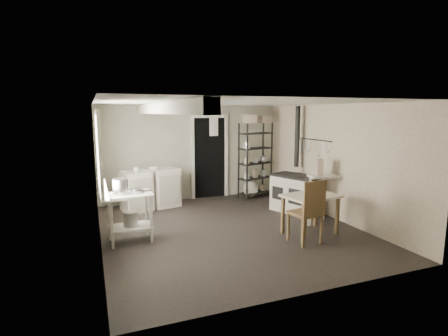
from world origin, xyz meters
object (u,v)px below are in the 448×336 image
object	(u,v)px
chair	(305,214)
flour_sack	(251,188)
stockpot	(121,187)
work_table	(310,213)
prep_table	(130,219)
base_cabinets	(151,188)
shelf_rack	(255,160)
stove	(296,192)

from	to	relation	value
chair	flour_sack	world-z (taller)	chair
stockpot	work_table	bearing A→B (deg)	-13.53
prep_table	base_cabinets	xyz separation A→B (m)	(0.66, 1.98, 0.06)
chair	flour_sack	size ratio (longest dim) A/B	2.35
stockpot	shelf_rack	size ratio (longest dim) A/B	0.14
stockpot	chair	distance (m)	3.05
work_table	stove	bearing A→B (deg)	67.89
flour_sack	work_table	bearing A→B (deg)	-93.81
prep_table	stockpot	distance (m)	0.56
prep_table	shelf_rack	xyz separation A→B (m)	(3.30, 2.07, 0.55)
stockpot	shelf_rack	bearing A→B (deg)	30.81
base_cabinets	work_table	xyz separation A→B (m)	(2.35, -2.71, -0.08)
stockpot	flour_sack	world-z (taller)	stockpot
prep_table	stove	bearing A→B (deg)	8.81
prep_table	chair	xyz separation A→B (m)	(2.68, -1.06, 0.08)
stove	shelf_rack	bearing A→B (deg)	76.83
prep_table	work_table	size ratio (longest dim) A/B	0.88
stockpot	flour_sack	size ratio (longest dim) A/B	0.58
stockpot	shelf_rack	distance (m)	3.99
work_table	stockpot	bearing A→B (deg)	166.47
shelf_rack	stove	world-z (taller)	shelf_rack
base_cabinets	shelf_rack	bearing A→B (deg)	-11.75
shelf_rack	flour_sack	bearing A→B (deg)	143.21
work_table	flour_sack	xyz separation A→B (m)	(0.19, 2.83, -0.14)
prep_table	flour_sack	world-z (taller)	prep_table
stockpot	stove	distance (m)	3.73
prep_table	stove	distance (m)	3.57
work_table	prep_table	bearing A→B (deg)	166.30
flour_sack	shelf_rack	bearing A→B (deg)	-18.59
stockpot	base_cabinets	bearing A→B (deg)	68.08
prep_table	base_cabinets	size ratio (longest dim) A/B	0.62
chair	prep_table	bearing A→B (deg)	151.33
prep_table	stockpot	bearing A→B (deg)	170.54
base_cabinets	flour_sack	xyz separation A→B (m)	(2.54, 0.12, -0.22)
prep_table	flour_sack	size ratio (longest dim) A/B	1.80
stockpot	stove	size ratio (longest dim) A/B	0.26
base_cabinets	shelf_rack	size ratio (longest dim) A/B	0.71
shelf_rack	work_table	bearing A→B (deg)	-114.08
shelf_rack	stockpot	bearing A→B (deg)	-167.39
stove	work_table	bearing A→B (deg)	-133.99
shelf_rack	stove	xyz separation A→B (m)	(0.23, -1.52, -0.51)
stockpot	flour_sack	bearing A→B (deg)	31.98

